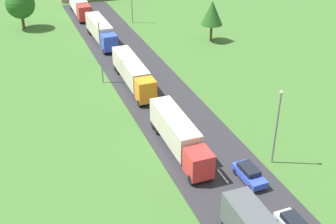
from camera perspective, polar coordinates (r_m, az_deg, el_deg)
The scene contains 12 objects.
road at distance 45.40m, azimuth 7.66°, elevation -8.95°, with size 10.00×140.00×0.06m, color #2B2B30.
lane_marking_centre at distance 44.08m, azimuth 8.87°, elevation -10.36°, with size 0.16×123.72×0.01m.
truck_second at distance 48.44m, azimuth 1.38°, elevation -2.86°, with size 2.56×12.78×3.71m.
truck_third at distance 63.30m, azimuth -4.55°, elevation 5.15°, with size 2.68×14.02×3.54m.
truck_fourth at distance 80.78m, azimuth -8.66°, elevation 10.37°, with size 2.63×13.41×3.66m.
truck_fifth at distance 96.67m, azimuth -11.30°, elevation 13.28°, with size 2.68×12.13×3.55m.
car_third at distance 45.50m, azimuth 10.42°, elevation -7.82°, with size 1.85×4.26×1.51m.
lamppost_second at distance 46.53m, azimuth 13.85°, elevation -1.51°, with size 0.36×0.36×8.58m.
lamppost_third at distance 63.61m, azimuth -8.68°, elevation 7.93°, with size 0.36×0.36×9.22m.
lamppost_fourth at distance 90.03m, azimuth -4.69°, elevation 14.03°, with size 0.36×0.36×7.70m.
tree_oak at distance 79.80m, azimuth 5.69°, elevation 12.58°, with size 3.85×3.85×7.29m.
tree_pine at distance 90.56m, azimuth -18.50°, elevation 13.03°, with size 5.48×5.48×7.52m.
Camera 1 is at (-18.31, -6.25, 27.98)m, focal length 47.36 mm.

